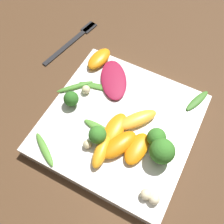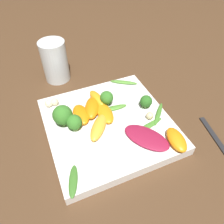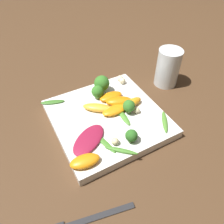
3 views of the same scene
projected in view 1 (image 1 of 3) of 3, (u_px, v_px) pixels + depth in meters
ground_plane at (120, 127)px, 0.50m from camera, size 2.40×2.40×0.00m
plate at (120, 124)px, 0.49m from camera, size 0.26×0.26×0.02m
fork at (76, 38)px, 0.61m from camera, size 0.05×0.17×0.01m
radicchio_leaf_0 at (114, 80)px, 0.52m from camera, size 0.10×0.11×0.01m
orange_segment_0 at (137, 120)px, 0.47m from camera, size 0.07×0.08×0.02m
orange_segment_1 at (103, 153)px, 0.44m from camera, size 0.03×0.06×0.02m
orange_segment_2 at (119, 145)px, 0.44m from camera, size 0.06×0.08×0.02m
orange_segment_3 at (99, 59)px, 0.54m from camera, size 0.04×0.07×0.02m
orange_segment_4 at (113, 128)px, 0.46m from camera, size 0.03×0.07×0.02m
orange_segment_5 at (137, 149)px, 0.44m from camera, size 0.04×0.07×0.02m
broccoli_floret_0 at (98, 135)px, 0.44m from camera, size 0.03×0.03×0.04m
broccoli_floret_1 at (162, 151)px, 0.42m from camera, size 0.04×0.04×0.05m
broccoli_floret_2 at (156, 138)px, 0.44m from camera, size 0.03×0.03×0.04m
broccoli_floret_3 at (71, 99)px, 0.48m from camera, size 0.03×0.03×0.03m
arugula_sprig_0 at (75, 87)px, 0.51m from camera, size 0.06×0.06×0.01m
arugula_sprig_1 at (197, 101)px, 0.50m from camera, size 0.04×0.06×0.01m
arugula_sprig_2 at (45, 149)px, 0.45m from camera, size 0.07×0.05×0.01m
arugula_sprig_3 at (99, 128)px, 0.47m from camera, size 0.06×0.02×0.01m
arugula_sprig_4 at (99, 87)px, 0.51m from camera, size 0.08×0.03×0.00m
macadamia_nut_0 at (88, 144)px, 0.45m from camera, size 0.02×0.02×0.02m
macadamia_nut_1 at (146, 194)px, 0.40m from camera, size 0.02×0.02×0.02m
macadamia_nut_2 at (86, 90)px, 0.50m from camera, size 0.02×0.02×0.02m
macadamia_nut_3 at (154, 199)px, 0.40m from camera, size 0.02×0.02×0.02m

